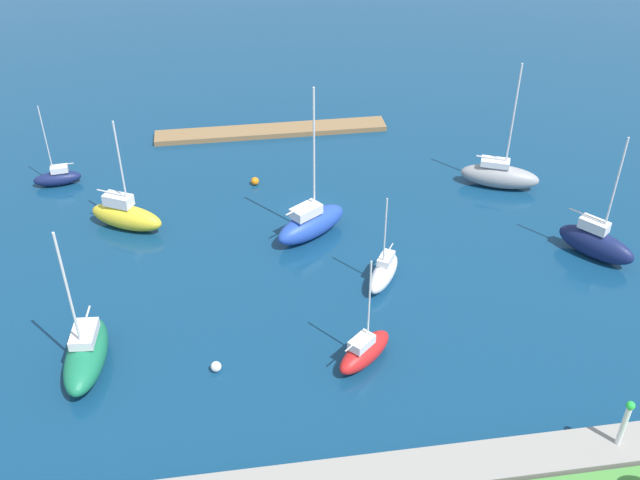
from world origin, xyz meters
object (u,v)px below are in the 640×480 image
at_px(pier_dock, 271,131).
at_px(sailboat_red_along_channel, 365,351).
at_px(sailboat_navy_outer_mooring, 58,177).
at_px(sailboat_green_near_pier, 86,354).
at_px(sailboat_white_inner_mooring, 384,272).
at_px(sailboat_blue_far_south, 311,223).
at_px(sailboat_yellow_by_breakwater, 126,215).
at_px(sailboat_navy_lone_north, 596,243).
at_px(harbor_beacon, 625,420).
at_px(mooring_buoy_white, 216,367).
at_px(sailboat_gray_off_beacon, 499,175).
at_px(mooring_buoy_orange, 255,181).

xyz_separation_m(pier_dock, sailboat_red_along_channel, (-3.29, 38.92, 0.75)).
relative_size(sailboat_navy_outer_mooring, sailboat_green_near_pier, 0.72).
distance_m(sailboat_green_near_pier, sailboat_white_inner_mooring, 24.60).
distance_m(sailboat_blue_far_south, sailboat_green_near_pier, 23.56).
bearing_deg(sailboat_yellow_by_breakwater, sailboat_navy_lone_north, 13.38).
bearing_deg(pier_dock, sailboat_navy_lone_north, 132.17).
bearing_deg(harbor_beacon, pier_dock, -70.59).
relative_size(sailboat_blue_far_south, mooring_buoy_white, 18.40).
relative_size(sailboat_white_inner_mooring, sailboat_gray_off_beacon, 0.64).
bearing_deg(mooring_buoy_orange, sailboat_navy_outer_mooring, -8.52).
relative_size(sailboat_green_near_pier, sailboat_white_inner_mooring, 1.44).
bearing_deg(pier_dock, sailboat_green_near_pier, 65.17).
bearing_deg(sailboat_red_along_channel, pier_dock, 53.43).
xyz_separation_m(pier_dock, sailboat_navy_outer_mooring, (22.99, 8.68, 0.56)).
bearing_deg(sailboat_green_near_pier, sailboat_red_along_channel, 87.69).
distance_m(harbor_beacon, sailboat_blue_far_south, 32.07).
bearing_deg(mooring_buoy_orange, mooring_buoy_white, 79.74).
height_order(sailboat_navy_outer_mooring, sailboat_gray_off_beacon, sailboat_gray_off_beacon).
height_order(harbor_beacon, sailboat_gray_off_beacon, sailboat_gray_off_beacon).
distance_m(sailboat_yellow_by_breakwater, sailboat_navy_lone_north, 42.87).
xyz_separation_m(harbor_beacon, sailboat_red_along_channel, (14.24, -10.82, -2.32)).
bearing_deg(sailboat_blue_far_south, mooring_buoy_white, -154.25).
distance_m(sailboat_gray_off_beacon, mooring_buoy_white, 37.22).
bearing_deg(sailboat_blue_far_south, sailboat_gray_off_beacon, -17.83).
bearing_deg(sailboat_red_along_channel, sailboat_yellow_by_breakwater, 90.31).
relative_size(sailboat_white_inner_mooring, mooring_buoy_orange, 10.24).
bearing_deg(sailboat_navy_lone_north, harbor_beacon, -60.76).
relative_size(sailboat_blue_far_south, sailboat_white_inner_mooring, 1.72).
height_order(harbor_beacon, mooring_buoy_white, harbor_beacon).
distance_m(sailboat_red_along_channel, sailboat_navy_lone_north, 24.97).
bearing_deg(sailboat_navy_outer_mooring, sailboat_white_inner_mooring, 138.15).
bearing_deg(sailboat_gray_off_beacon, sailboat_navy_lone_north, -49.02).
height_order(sailboat_blue_far_south, mooring_buoy_orange, sailboat_blue_far_south).
bearing_deg(harbor_beacon, sailboat_blue_far_south, -60.27).
height_order(sailboat_blue_far_south, sailboat_green_near_pier, sailboat_blue_far_south).
distance_m(sailboat_navy_outer_mooring, sailboat_blue_far_south, 28.00).
bearing_deg(sailboat_navy_outer_mooring, sailboat_yellow_by_breakwater, 122.78).
bearing_deg(sailboat_white_inner_mooring, harbor_beacon, 60.26).
height_order(sailboat_yellow_by_breakwater, sailboat_navy_lone_north, sailboat_navy_lone_north).
distance_m(harbor_beacon, sailboat_navy_outer_mooring, 57.75).
bearing_deg(sailboat_green_near_pier, harbor_beacon, 73.50).
bearing_deg(mooring_buoy_orange, sailboat_red_along_channel, 102.61).
bearing_deg(sailboat_red_along_channel, sailboat_blue_far_south, 54.11).
xyz_separation_m(sailboat_white_inner_mooring, mooring_buoy_white, (14.39, 8.48, -0.68)).
distance_m(sailboat_red_along_channel, mooring_buoy_orange, 27.90).
xyz_separation_m(sailboat_blue_far_south, sailboat_gray_off_beacon, (-20.38, -6.16, -0.11)).
bearing_deg(harbor_beacon, sailboat_green_near_pier, -21.07).
relative_size(sailboat_green_near_pier, sailboat_gray_off_beacon, 0.92).
distance_m(harbor_beacon, sailboat_red_along_channel, 18.03).
bearing_deg(sailboat_navy_outer_mooring, mooring_buoy_white, 110.95).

